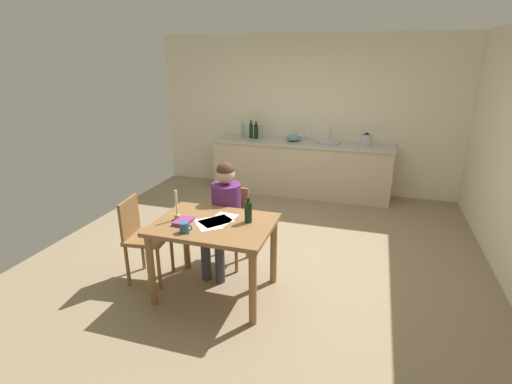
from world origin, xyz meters
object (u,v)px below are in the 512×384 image
bottle_wine_red (256,131)px  wine_glass_by_kettle (300,134)px  bottle_oil (243,131)px  dining_table (214,235)px  candlestick (177,211)px  mixing_bowl (293,138)px  sink_unit (328,142)px  wine_glass_near_sink (307,134)px  wine_bottle_on_table (248,212)px  book_magazine (183,221)px  bottle_vinegar (251,130)px  coffee_mug (185,227)px  bottle_sauce (261,133)px  stovetop_kettle (366,140)px  chair_side_empty (142,235)px  person_seated (224,210)px  chair_at_table (230,222)px

bottle_wine_red → wine_glass_by_kettle: size_ratio=1.87×
bottle_wine_red → bottle_oil: bearing=-162.1°
dining_table → candlestick: size_ratio=3.75×
mixing_bowl → sink_unit: bearing=-2.7°
wine_glass_near_sink → wine_glass_by_kettle: same height
wine_bottle_on_table → wine_glass_near_sink: bearing=90.4°
book_magazine → wine_glass_by_kettle: wine_glass_by_kettle is taller
bottle_oil → bottle_vinegar: size_ratio=0.98×
coffee_mug → sink_unit: size_ratio=0.34×
sink_unit → bottle_sauce: bottle_sauce is taller
candlestick → wine_bottle_on_table: bearing=12.4°
sink_unit → bottle_wine_red: bottle_wine_red is taller
candlestick → stovetop_kettle: bearing=63.4°
bottle_sauce → mixing_bowl: (0.55, 0.02, -0.05)m
chair_side_empty → mixing_bowl: mixing_bowl is taller
candlestick → book_magazine: (0.09, -0.05, -0.07)m
person_seated → stovetop_kettle: 3.02m
book_magazine → wine_bottle_on_table: size_ratio=0.83×
sink_unit → candlestick: bearing=-107.6°
coffee_mug → book_magazine: size_ratio=0.59×
chair_side_empty → bottle_oil: 3.20m
person_seated → bottle_oil: size_ratio=3.97×
bottle_vinegar → sink_unit: bearing=-2.8°
chair_side_empty → bottle_oil: size_ratio=2.95×
mixing_bowl → chair_side_empty: bearing=-105.6°
dining_table → person_seated: bearing=101.3°
book_magazine → bottle_vinegar: (-0.41, 3.35, 0.26)m
dining_table → wine_glass_near_sink: bearing=85.1°
person_seated → chair_at_table: bearing=88.1°
book_magazine → sink_unit: 3.42m
bottle_oil → stovetop_kettle: bearing=0.2°
stovetop_kettle → chair_side_empty: bearing=-123.2°
person_seated → mixing_bowl: 2.74m
wine_bottle_on_table → wine_glass_near_sink: 3.23m
chair_at_table → book_magazine: chair_at_table is taller
chair_at_table → bottle_vinegar: 2.73m
wine_glass_near_sink → candlestick: bearing=-100.8°
bottle_vinegar → wine_glass_near_sink: 0.97m
sink_unit → bottle_oil: bottle_oil is taller
person_seated → coffee_mug: person_seated is taller
coffee_mug → candlestick: size_ratio=0.41×
chair_side_empty → stovetop_kettle: (2.07, 3.16, 0.50)m
chair_side_empty → chair_at_table: bearing=41.1°
coffee_mug → sink_unit: (0.83, 3.46, 0.12)m
bottle_vinegar → mixing_bowl: 0.76m
dining_table → bottle_vinegar: 3.35m
bottle_vinegar → candlestick: bearing=-84.5°
sink_unit → mixing_bowl: 0.59m
wine_bottle_on_table → bottle_oil: bearing=109.8°
mixing_bowl → wine_glass_by_kettle: (0.09, 0.12, 0.05)m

